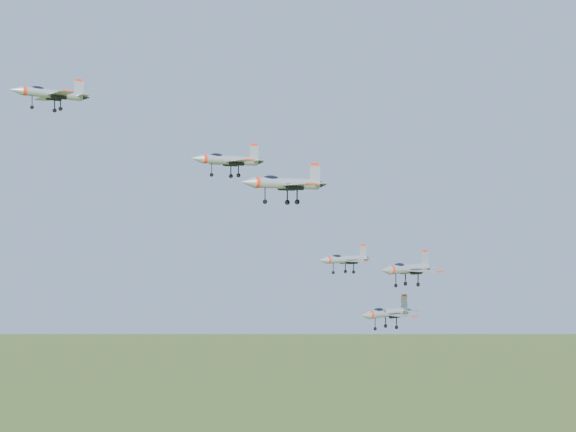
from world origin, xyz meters
TOP-DOWN VIEW (x-y plane):
  - jet_lead at (-25.79, 12.73)m, footprint 11.76×9.80m
  - jet_left_high at (-2.96, 2.80)m, footprint 12.16×10.02m
  - jet_right_high at (-5.82, -17.75)m, footprint 12.26×10.07m
  - jet_left_low at (19.90, 6.03)m, footprint 11.17×9.28m
  - jet_right_low at (18.02, -11.90)m, footprint 12.05×10.21m
  - jet_trail at (20.19, -4.41)m, footprint 11.81×9.95m

SIDE VIEW (x-z plane):
  - jet_trail at x=20.19m, z-range 122.31..125.48m
  - jet_right_low at x=18.02m, z-range 129.34..132.60m
  - jet_left_low at x=19.90m, z-range 130.09..133.07m
  - jet_right_high at x=-5.82m, z-range 140.57..143.86m
  - jet_left_high at x=-2.96m, z-range 144.92..148.17m
  - jet_lead at x=-25.79m, z-range 154.02..157.16m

